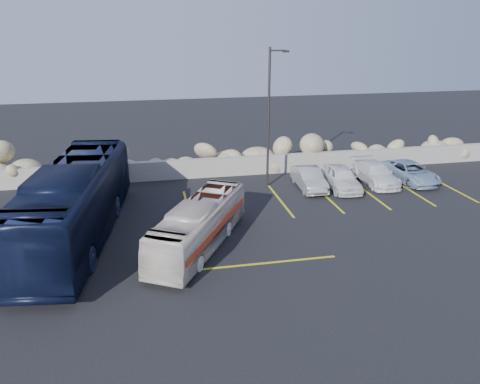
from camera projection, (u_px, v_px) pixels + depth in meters
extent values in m
plane|color=black|center=(266.00, 266.00, 18.82)|extent=(90.00, 90.00, 0.00)
cube|color=gray|center=(219.00, 167.00, 29.68)|extent=(60.00, 0.40, 1.20)
cube|color=gold|center=(188.00, 207.00, 24.81)|extent=(0.12, 5.00, 0.01)
cube|color=gold|center=(280.00, 200.00, 25.76)|extent=(0.12, 5.00, 0.01)
cube|color=gold|center=(327.00, 197.00, 26.26)|extent=(0.12, 5.00, 0.01)
cube|color=gold|center=(369.00, 194.00, 26.75)|extent=(0.12, 5.00, 0.01)
cube|color=gold|center=(411.00, 191.00, 27.23)|extent=(0.12, 5.00, 0.01)
cube|color=gold|center=(451.00, 188.00, 27.71)|extent=(0.12, 5.00, 0.01)
cube|color=gold|center=(241.00, 265.00, 18.82)|extent=(8.00, 0.12, 0.01)
cylinder|color=#2E2B29|center=(269.00, 120.00, 26.69)|extent=(0.14, 0.14, 8.00)
cylinder|color=#2E2B29|center=(278.00, 50.00, 25.48)|extent=(0.90, 0.08, 0.08)
cube|color=#2E2B29|center=(286.00, 51.00, 25.58)|extent=(0.35, 0.18, 0.12)
imported|color=silver|center=(199.00, 225.00, 20.04)|extent=(5.19, 7.40, 2.09)
imported|color=black|center=(75.00, 202.00, 20.75)|extent=(4.42, 12.49, 3.40)
imported|color=white|center=(341.00, 178.00, 27.37)|extent=(1.91, 4.07, 1.35)
imported|color=#9D9DA1|center=(309.00, 179.00, 27.43)|extent=(1.44, 3.78, 1.23)
imported|color=white|center=(376.00, 174.00, 28.36)|extent=(1.77, 4.22, 1.22)
imported|color=#849EBB|center=(410.00, 172.00, 28.68)|extent=(2.35, 4.44, 1.19)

